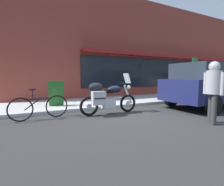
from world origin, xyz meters
The scene contains 9 objects.
ground_plane centered at (0.00, 0.00, 0.00)m, with size 80.00×80.00×0.00m, color #2D2D2D.
storefront_building centered at (8.77, 4.15, 2.99)m, with size 25.54×0.90×6.10m.
sidewalk_curb centered at (9.00, 2.51, 0.06)m, with size 30.00×2.97×0.12m.
touring_motorcycle centered at (-0.48, 0.15, 0.61)m, with size 2.12×0.66×1.40m.
parked_bicycle centered at (-2.55, 0.50, 0.38)m, with size 1.72×0.48×0.94m.
parked_minivan centered at (4.19, -0.65, 0.95)m, with size 4.71×2.22×1.80m.
pedestrian_walking centered at (1.55, -2.24, 1.05)m, with size 0.39×0.56×1.68m.
sandwich_board_sign centered at (-1.80, 2.05, 0.62)m, with size 0.55×0.42×1.00m.
parking_sign_pole centered at (5.59, 1.41, 1.45)m, with size 0.44×0.07×2.23m.
Camera 1 is at (-2.98, -5.05, 1.28)m, focal length 27.64 mm.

